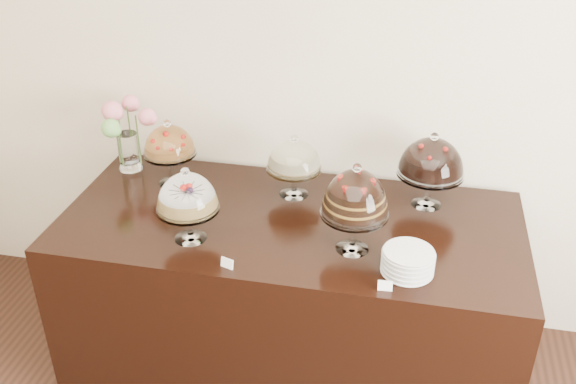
% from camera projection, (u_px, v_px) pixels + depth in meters
% --- Properties ---
extents(wall_back, '(5.00, 0.04, 3.00)m').
position_uv_depth(wall_back, '(370.00, 66.00, 3.18)').
color(wall_back, beige).
rests_on(wall_back, ground).
extents(display_counter, '(2.20, 1.00, 0.90)m').
position_uv_depth(display_counter, '(290.00, 294.00, 3.29)').
color(display_counter, black).
rests_on(display_counter, ground).
extents(cake_stand_sugar_sponge, '(0.28, 0.28, 0.36)m').
position_uv_depth(cake_stand_sugar_sponge, '(187.00, 196.00, 2.82)').
color(cake_stand_sugar_sponge, white).
rests_on(cake_stand_sugar_sponge, display_counter).
extents(cake_stand_choco_layer, '(0.30, 0.30, 0.43)m').
position_uv_depth(cake_stand_choco_layer, '(355.00, 196.00, 2.72)').
color(cake_stand_choco_layer, white).
rests_on(cake_stand_choco_layer, display_counter).
extents(cake_stand_cheesecake, '(0.28, 0.28, 0.33)m').
position_uv_depth(cake_stand_cheesecake, '(294.00, 158.00, 3.17)').
color(cake_stand_cheesecake, white).
rests_on(cake_stand_cheesecake, display_counter).
extents(cake_stand_dark_choco, '(0.32, 0.32, 0.39)m').
position_uv_depth(cake_stand_dark_choco, '(432.00, 160.00, 3.07)').
color(cake_stand_dark_choco, white).
rests_on(cake_stand_dark_choco, display_counter).
extents(cake_stand_fruit_tart, '(0.27, 0.27, 0.36)m').
position_uv_depth(cake_stand_fruit_tart, '(169.00, 144.00, 3.27)').
color(cake_stand_fruit_tart, white).
rests_on(cake_stand_fruit_tart, display_counter).
extents(flower_vase, '(0.30, 0.31, 0.39)m').
position_uv_depth(flower_vase, '(125.00, 129.00, 3.40)').
color(flower_vase, white).
rests_on(flower_vase, display_counter).
extents(plate_stack, '(0.22, 0.22, 0.10)m').
position_uv_depth(plate_stack, '(408.00, 262.00, 2.68)').
color(plate_stack, silver).
rests_on(plate_stack, display_counter).
extents(price_card_left, '(0.06, 0.03, 0.04)m').
position_uv_depth(price_card_left, '(227.00, 263.00, 2.72)').
color(price_card_left, white).
rests_on(price_card_left, display_counter).
extents(price_card_right, '(0.06, 0.02, 0.04)m').
position_uv_depth(price_card_right, '(385.00, 286.00, 2.59)').
color(price_card_right, white).
rests_on(price_card_right, display_counter).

